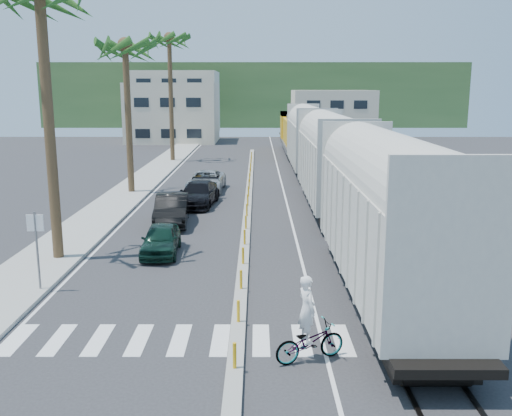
{
  "coord_description": "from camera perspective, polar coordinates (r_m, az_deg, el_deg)",
  "views": [
    {
      "loc": [
        0.58,
        -17.64,
        7.27
      ],
      "look_at": [
        0.53,
        7.44,
        2.0
      ],
      "focal_mm": 40.0,
      "sensor_mm": 36.0,
      "label": 1
    }
  ],
  "objects": [
    {
      "name": "street_sign",
      "position": [
        21.82,
        -21.1,
        -3.0
      ],
      "size": [
        0.6,
        0.08,
        3.0
      ],
      "color": "slate",
      "rests_on": "ground"
    },
    {
      "name": "palm_trees",
      "position": [
        41.41,
        -12.51,
        16.5
      ],
      "size": [
        3.5,
        37.2,
        13.75
      ],
      "color": "brown",
      "rests_on": "ground"
    },
    {
      "name": "freight_train",
      "position": [
        40.08,
        6.47,
        5.54
      ],
      "size": [
        3.0,
        60.94,
        5.85
      ],
      "color": "beige",
      "rests_on": "ground"
    },
    {
      "name": "cyclist",
      "position": [
        15.85,
        5.33,
        -12.46
      ],
      "size": [
        2.17,
        2.55,
        2.42
      ],
      "rotation": [
        0.0,
        0.0,
        1.97
      ],
      "color": "#9EA0A5",
      "rests_on": "ground"
    },
    {
      "name": "car_second",
      "position": [
        31.31,
        -8.42,
        -0.17
      ],
      "size": [
        2.46,
        5.16,
        1.61
      ],
      "primitive_type": "imported",
      "rotation": [
        0.0,
        0.0,
        0.08
      ],
      "color": "black",
      "rests_on": "ground"
    },
    {
      "name": "median",
      "position": [
        38.28,
        -0.76,
        1.05
      ],
      "size": [
        0.45,
        60.0,
        0.85
      ],
      "color": "gray",
      "rests_on": "ground"
    },
    {
      "name": "car_rear",
      "position": [
        41.19,
        -5.01,
        2.7
      ],
      "size": [
        2.93,
        5.52,
        1.47
      ],
      "primitive_type": "imported",
      "rotation": [
        0.0,
        0.0,
        -0.05
      ],
      "color": "#AFB2B4",
      "rests_on": "ground"
    },
    {
      "name": "lane_markings",
      "position": [
        43.34,
        -3.5,
        2.2
      ],
      "size": [
        9.42,
        90.0,
        0.01
      ],
      "color": "silver",
      "rests_on": "ground"
    },
    {
      "name": "ground",
      "position": [
        19.09,
        -1.67,
        -10.53
      ],
      "size": [
        140.0,
        140.0,
        0.0
      ],
      "primitive_type": "plane",
      "color": "#28282B",
      "rests_on": "ground"
    },
    {
      "name": "car_third",
      "position": [
        36.16,
        -5.78,
        1.42
      ],
      "size": [
        3.17,
        5.61,
        1.5
      ],
      "primitive_type": "imported",
      "rotation": [
        0.0,
        0.0,
        -0.1
      ],
      "color": "black",
      "rests_on": "ground"
    },
    {
      "name": "sidewalk",
      "position": [
        44.19,
        -11.76,
        2.25
      ],
      "size": [
        3.0,
        90.0,
        0.15
      ],
      "primitive_type": "cube",
      "color": "gray",
      "rests_on": "ground"
    },
    {
      "name": "hillside",
      "position": [
        117.65,
        -0.17,
        11.25
      ],
      "size": [
        80.0,
        20.0,
        12.0
      ],
      "primitive_type": "cube",
      "color": "#385628",
      "rests_on": "ground"
    },
    {
      "name": "crosswalk",
      "position": [
        17.26,
        -1.88,
        -13.04
      ],
      "size": [
        14.0,
        2.2,
        0.01
      ],
      "primitive_type": "cube",
      "color": "silver",
      "rests_on": "ground"
    },
    {
      "name": "rails",
      "position": [
        46.42,
        5.58,
        2.84
      ],
      "size": [
        1.56,
        100.0,
        0.06
      ],
      "color": "black",
      "rests_on": "ground"
    },
    {
      "name": "buildings",
      "position": [
        89.62,
        -4.43,
        9.98
      ],
      "size": [
        38.0,
        27.0,
        10.0
      ],
      "color": "beige",
      "rests_on": "ground"
    },
    {
      "name": "car_lead",
      "position": [
        25.81,
        -9.49,
        -3.12
      ],
      "size": [
        1.91,
        4.06,
        1.34
      ],
      "primitive_type": "imported",
      "rotation": [
        0.0,
        0.0,
        0.04
      ],
      "color": "black",
      "rests_on": "ground"
    }
  ]
}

